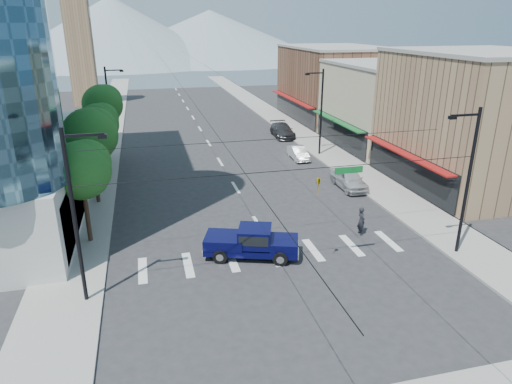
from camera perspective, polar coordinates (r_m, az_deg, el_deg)
ground at (r=26.98m, az=3.48°, el=-9.26°), size 160.00×160.00×0.00m
sidewalk_left at (r=63.90m, az=-18.08°, el=7.40°), size 4.00×120.00×0.15m
sidewalk_right at (r=66.55m, az=3.16°, el=8.85°), size 4.00×120.00×0.15m
shop_near at (r=42.97m, az=25.94°, el=7.85°), size 12.00×14.00×11.00m
shop_mid at (r=54.45m, az=16.53°, el=10.22°), size 12.00×14.00×9.00m
shop_far at (r=68.52m, az=9.83°, el=13.10°), size 12.00×18.00×10.00m
clock_tower at (r=84.88m, az=-21.21°, el=17.27°), size 4.80×4.80×20.40m
mountain_left at (r=172.52m, az=-17.48°, el=18.72°), size 80.00×80.00×22.00m
mountain_right at (r=184.40m, az=-5.76°, el=18.93°), size 90.00×90.00×18.00m
tree_near at (r=29.87m, az=-20.80°, el=2.82°), size 3.65×3.64×6.71m
tree_midnear at (r=36.47m, az=-19.83°, el=6.93°), size 4.09×4.09×7.52m
tree_midfar at (r=43.41m, az=-18.97°, el=8.21°), size 3.65×3.64×6.71m
tree_far at (r=50.18m, az=-18.50°, el=10.48°), size 4.09×4.09×7.52m
signal_rig at (r=24.19m, az=4.85°, el=-0.73°), size 21.80×0.20×9.00m
lamp_pole_nw at (r=53.11m, az=-17.79°, el=10.34°), size 2.00×0.25×9.00m
lamp_pole_ne at (r=48.53m, az=8.03°, el=10.23°), size 2.00×0.25×9.00m
pickup_truck at (r=27.54m, az=-0.62°, el=-6.21°), size 6.01×3.70×1.93m
pedestrian at (r=31.18m, az=13.02°, el=-3.54°), size 0.46×0.71×1.93m
parked_car_near at (r=39.74m, az=11.56°, el=1.60°), size 1.98×4.80×1.63m
parked_car_mid at (r=47.71m, az=5.31°, el=4.89°), size 1.50×4.04×1.32m
parked_car_far at (r=57.19m, az=3.32°, el=7.70°), size 2.56×5.71×1.63m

